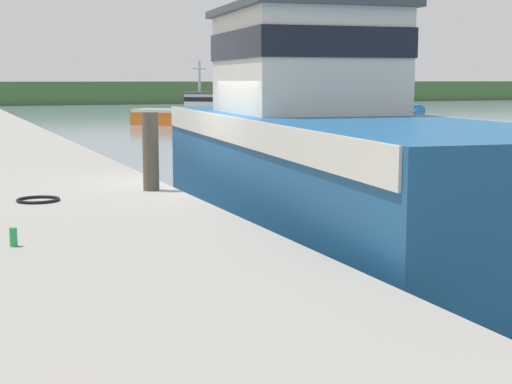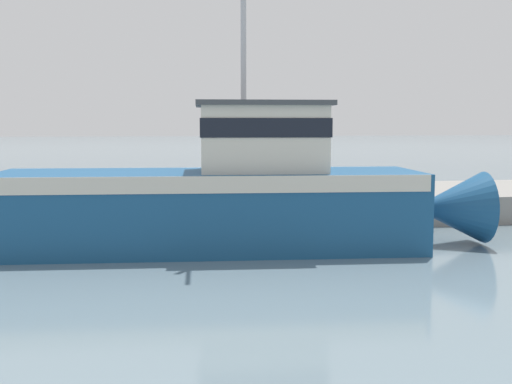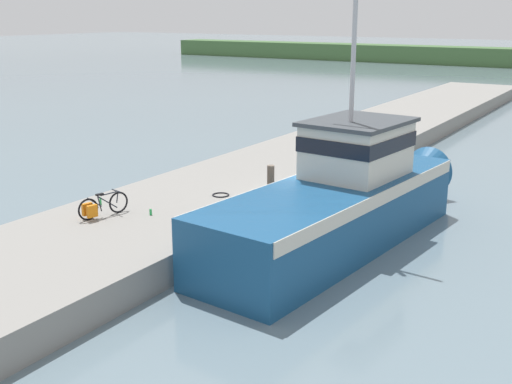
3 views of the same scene
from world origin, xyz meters
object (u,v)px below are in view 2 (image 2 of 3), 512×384
Objects in this scene: bicycle_touring at (83,182)px; water_bottle_on_curb at (115,186)px; mooring_post at (227,182)px; water_bottle_by_bike at (113,193)px; fishing_boat_main at (235,193)px.

water_bottle_on_curb is (-0.95, 0.99, -0.22)m from bicycle_touring.
water_bottle_on_curb is (-4.37, -3.38, -0.46)m from mooring_post.
water_bottle_by_bike is (-2.27, -3.37, -0.49)m from mooring_post.
bicycle_touring reaches higher than water_bottle_on_curb.
water_bottle_by_bike is at bearing -141.65° from fishing_boat_main.
mooring_post is at bearing 65.78° from bicycle_touring.
bicycle_touring is 8.90× the size of water_bottle_by_bike.
water_bottle_on_curb is at bearing -142.27° from mooring_post.
water_bottle_on_curb is (-2.11, -0.01, 0.03)m from water_bottle_by_bike.
mooring_post is at bearing -177.87° from fishing_boat_main.
fishing_boat_main is 7.48× the size of bicycle_touring.
bicycle_touring is at bearing -46.14° from water_bottle_on_curb.
mooring_post reaches higher than water_bottle_on_curb.
bicycle_touring is 5.56m from mooring_post.
bicycle_touring is at bearing -139.99° from fishing_boat_main.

